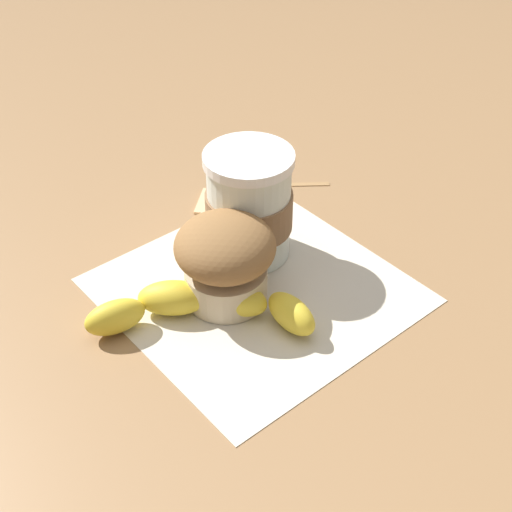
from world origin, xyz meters
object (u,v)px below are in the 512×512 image
object	(u,v)px
coffee_cup	(249,206)
sugar_packet	(212,201)
muffin	(225,258)
banana	(203,305)

from	to	relation	value
coffee_cup	sugar_packet	size ratio (longest dim) A/B	2.36
muffin	sugar_packet	bearing A→B (deg)	156.30
coffee_cup	muffin	xyz separation A→B (m)	(0.05, -0.06, -0.01)
coffee_cup	banana	bearing A→B (deg)	-53.92
banana	sugar_packet	world-z (taller)	banana
muffin	sugar_packet	distance (m)	0.17
coffee_cup	muffin	size ratio (longest dim) A/B	1.23
coffee_cup	muffin	world-z (taller)	coffee_cup
sugar_packet	banana	bearing A→B (deg)	-30.97
banana	sugar_packet	size ratio (longest dim) A/B	3.72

